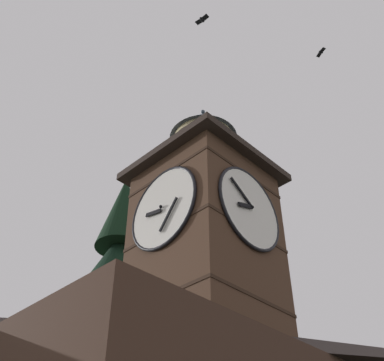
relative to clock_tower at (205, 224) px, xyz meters
name	(u,v)px	position (x,y,z in m)	size (l,w,h in m)	color
clock_tower	(205,224)	(0.00, 0.00, 0.00)	(4.23, 4.23, 8.90)	#4C3323
flying_bird_high	(321,52)	(-3.71, 3.55, 8.89)	(0.34, 0.54, 0.12)	black
flying_bird_low	(202,20)	(1.37, 1.31, 8.22)	(0.27, 0.59, 0.15)	black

